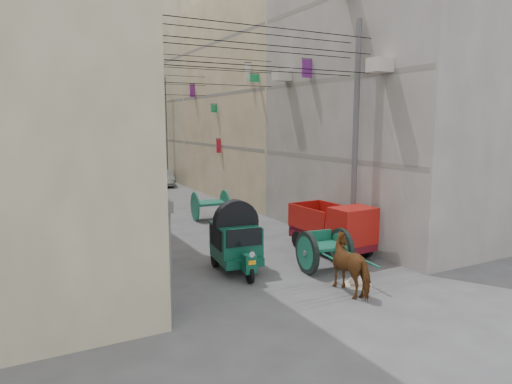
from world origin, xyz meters
TOP-DOWN VIEW (x-y plane):
  - ground at (0.00, 0.00)m, footprint 140.00×140.00m
  - building_row_right at (8.00, 34.13)m, footprint 8.00×62.00m
  - end_cap_building at (0.00, 66.00)m, footprint 22.00×10.00m
  - shutters_left at (-3.92, 10.38)m, footprint 0.18×14.40m
  - signboards at (-0.01, 21.66)m, footprint 8.22×40.52m
  - ac_units at (3.65, 7.67)m, footprint 0.70×6.55m
  - utility_poles at (0.00, 17.00)m, footprint 7.40×22.20m
  - overhead_cables at (0.00, 14.40)m, footprint 7.40×22.52m
  - auto_rickshaw at (-0.91, 6.14)m, footprint 1.59×2.49m
  - tonga_cart at (1.49, 4.77)m, footprint 1.49×3.01m
  - mini_truck at (2.92, 5.95)m, footprint 1.57×3.29m
  - second_cart at (1.27, 13.57)m, footprint 1.67×1.51m
  - feed_sack at (1.57, 3.33)m, footprint 0.51×0.41m
  - horse at (1.13, 3.00)m, footprint 0.87×1.83m
  - distant_car_white at (-0.69, 24.29)m, footprint 1.87×3.58m
  - distant_car_grey at (2.79, 26.10)m, footprint 1.79×3.56m
  - distant_car_green at (-1.44, 43.06)m, footprint 2.57×4.66m

SIDE VIEW (x-z plane):
  - ground at x=0.00m, z-range 0.00..0.00m
  - feed_sack at x=1.57m, z-range 0.00..0.26m
  - distant_car_grey at x=2.79m, z-range 0.00..1.12m
  - distant_car_white at x=-0.69m, z-range 0.00..1.16m
  - distant_car_green at x=-1.44m, z-range 0.00..1.28m
  - tonga_cart at x=1.49m, z-range 0.03..1.34m
  - second_cart at x=1.27m, z-range 0.05..1.42m
  - horse at x=1.13m, z-range 0.00..1.53m
  - mini_truck at x=2.92m, z-range -0.04..1.78m
  - auto_rickshaw at x=-0.91m, z-range 0.15..1.86m
  - shutters_left at x=-3.92m, z-range 0.06..2.93m
  - signboards at x=-0.01m, z-range 0.59..6.27m
  - utility_poles at x=0.00m, z-range 0.00..8.00m
  - building_row_right at x=8.00m, z-range -0.54..13.46m
  - end_cap_building at x=0.00m, z-range 0.00..13.00m
  - overhead_cables at x=0.00m, z-range 6.20..7.33m
  - ac_units at x=3.65m, z-range 5.76..9.11m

